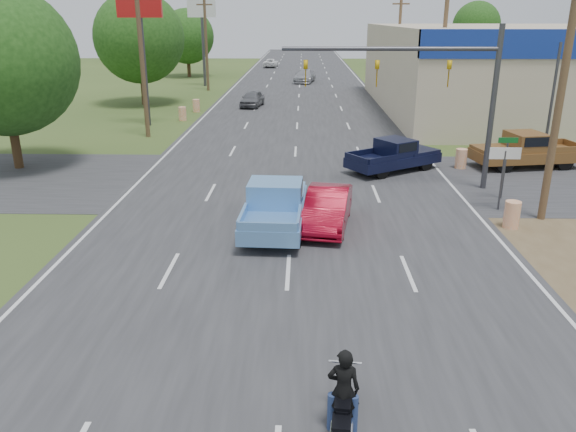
{
  "coord_description": "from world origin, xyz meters",
  "views": [
    {
      "loc": [
        0.41,
        -7.32,
        7.25
      ],
      "look_at": [
        -0.04,
        9.4,
        1.3
      ],
      "focal_mm": 35.0,
      "sensor_mm": 36.0,
      "label": 1
    }
  ],
  "objects_px": {
    "brown_pickup": "(524,150)",
    "blue_pickup": "(275,205)",
    "motorcycle": "(343,411)",
    "rider": "(343,394)",
    "navy_pickup": "(395,155)",
    "distant_car_white": "(271,63)",
    "distant_car_grey": "(252,99)",
    "red_convertible": "(327,208)",
    "distant_car_silver": "(305,76)"
  },
  "relations": [
    {
      "from": "rider",
      "to": "red_convertible",
      "type": "bearing_deg",
      "value": -84.45
    },
    {
      "from": "motorcycle",
      "to": "blue_pickup",
      "type": "relative_size",
      "value": 0.38
    },
    {
      "from": "motorcycle",
      "to": "rider",
      "type": "height_order",
      "value": "rider"
    },
    {
      "from": "rider",
      "to": "navy_pickup",
      "type": "height_order",
      "value": "rider"
    },
    {
      "from": "distant_car_silver",
      "to": "navy_pickup",
      "type": "bearing_deg",
      "value": -73.85
    },
    {
      "from": "red_convertible",
      "to": "navy_pickup",
      "type": "distance_m",
      "value": 8.81
    },
    {
      "from": "rider",
      "to": "navy_pickup",
      "type": "xyz_separation_m",
      "value": [
        3.82,
        18.77,
        -0.01
      ]
    },
    {
      "from": "motorcycle",
      "to": "distant_car_silver",
      "type": "xyz_separation_m",
      "value": [
        -0.61,
        58.59,
        0.27
      ]
    },
    {
      "from": "motorcycle",
      "to": "rider",
      "type": "distance_m",
      "value": 0.35
    },
    {
      "from": "red_convertible",
      "to": "distant_car_grey",
      "type": "xyz_separation_m",
      "value": [
        -5.24,
        28.9,
        -0.04
      ]
    },
    {
      "from": "rider",
      "to": "distant_car_grey",
      "type": "xyz_separation_m",
      "value": [
        -5.1,
        39.66,
        -0.15
      ]
    },
    {
      "from": "red_convertible",
      "to": "motorcycle",
      "type": "xyz_separation_m",
      "value": [
        -0.15,
        -10.81,
        -0.24
      ]
    },
    {
      "from": "motorcycle",
      "to": "brown_pickup",
      "type": "xyz_separation_m",
      "value": [
        10.45,
        19.7,
        0.43
      ]
    },
    {
      "from": "brown_pickup",
      "to": "distant_car_grey",
      "type": "relative_size",
      "value": 1.45
    },
    {
      "from": "rider",
      "to": "blue_pickup",
      "type": "bearing_deg",
      "value": -74.4
    },
    {
      "from": "red_convertible",
      "to": "rider",
      "type": "height_order",
      "value": "rider"
    },
    {
      "from": "distant_car_grey",
      "to": "distant_car_white",
      "type": "distance_m",
      "value": 39.84
    },
    {
      "from": "blue_pickup",
      "to": "navy_pickup",
      "type": "xyz_separation_m",
      "value": [
        5.55,
        8.18,
        -0.08
      ]
    },
    {
      "from": "navy_pickup",
      "to": "distant_car_silver",
      "type": "height_order",
      "value": "navy_pickup"
    },
    {
      "from": "red_convertible",
      "to": "navy_pickup",
      "type": "bearing_deg",
      "value": 74.3
    },
    {
      "from": "distant_car_grey",
      "to": "brown_pickup",
      "type": "bearing_deg",
      "value": -44.06
    },
    {
      "from": "rider",
      "to": "motorcycle",
      "type": "bearing_deg",
      "value": 90.0
    },
    {
      "from": "motorcycle",
      "to": "distant_car_silver",
      "type": "distance_m",
      "value": 58.6
    },
    {
      "from": "red_convertible",
      "to": "motorcycle",
      "type": "relative_size",
      "value": 2.06
    },
    {
      "from": "motorcycle",
      "to": "brown_pickup",
      "type": "height_order",
      "value": "brown_pickup"
    },
    {
      "from": "motorcycle",
      "to": "navy_pickup",
      "type": "relative_size",
      "value": 0.41
    },
    {
      "from": "navy_pickup",
      "to": "brown_pickup",
      "type": "relative_size",
      "value": 0.89
    },
    {
      "from": "blue_pickup",
      "to": "navy_pickup",
      "type": "height_order",
      "value": "blue_pickup"
    },
    {
      "from": "rider",
      "to": "distant_car_silver",
      "type": "bearing_deg",
      "value": -83.1
    },
    {
      "from": "distant_car_white",
      "to": "distant_car_grey",
      "type": "bearing_deg",
      "value": 92.67
    },
    {
      "from": "distant_car_grey",
      "to": "rider",
      "type": "bearing_deg",
      "value": -74.59
    },
    {
      "from": "navy_pickup",
      "to": "distant_car_white",
      "type": "height_order",
      "value": "navy_pickup"
    },
    {
      "from": "blue_pickup",
      "to": "distant_car_white",
      "type": "height_order",
      "value": "blue_pickup"
    },
    {
      "from": "blue_pickup",
      "to": "navy_pickup",
      "type": "bearing_deg",
      "value": 58.44
    },
    {
      "from": "brown_pickup",
      "to": "blue_pickup",
      "type": "bearing_deg",
      "value": 116.51
    },
    {
      "from": "navy_pickup",
      "to": "distant_car_silver",
      "type": "xyz_separation_m",
      "value": [
        -4.43,
        39.77,
        -0.07
      ]
    },
    {
      "from": "red_convertible",
      "to": "brown_pickup",
      "type": "distance_m",
      "value": 13.62
    },
    {
      "from": "rider",
      "to": "distant_car_grey",
      "type": "distance_m",
      "value": 39.99
    },
    {
      "from": "navy_pickup",
      "to": "distant_car_grey",
      "type": "distance_m",
      "value": 22.72
    },
    {
      "from": "red_convertible",
      "to": "navy_pickup",
      "type": "xyz_separation_m",
      "value": [
        3.68,
        8.01,
        0.11
      ]
    },
    {
      "from": "red_convertible",
      "to": "distant_car_silver",
      "type": "height_order",
      "value": "distant_car_silver"
    },
    {
      "from": "blue_pickup",
      "to": "brown_pickup",
      "type": "bearing_deg",
      "value": 39.26
    },
    {
      "from": "red_convertible",
      "to": "brown_pickup",
      "type": "relative_size",
      "value": 0.75
    },
    {
      "from": "rider",
      "to": "brown_pickup",
      "type": "relative_size",
      "value": 0.29
    },
    {
      "from": "navy_pickup",
      "to": "brown_pickup",
      "type": "height_order",
      "value": "brown_pickup"
    },
    {
      "from": "motorcycle",
      "to": "brown_pickup",
      "type": "bearing_deg",
      "value": 68.35
    },
    {
      "from": "navy_pickup",
      "to": "distant_car_silver",
      "type": "relative_size",
      "value": 0.99
    },
    {
      "from": "distant_car_grey",
      "to": "navy_pickup",
      "type": "bearing_deg",
      "value": -58.8
    },
    {
      "from": "navy_pickup",
      "to": "distant_car_grey",
      "type": "relative_size",
      "value": 1.29
    },
    {
      "from": "brown_pickup",
      "to": "distant_car_white",
      "type": "relative_size",
      "value": 1.27
    }
  ]
}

